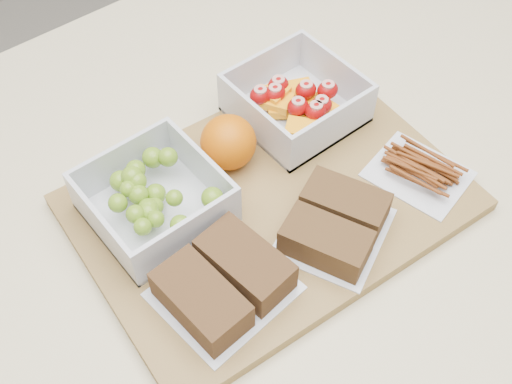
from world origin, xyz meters
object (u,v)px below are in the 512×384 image
grape_container (155,198)px  sandwich_bag_center (335,223)px  cutting_board (270,203)px  orange (228,142)px  fruit_container (296,102)px  sandwich_bag_left (223,282)px  pretzel_bag (420,168)px

grape_container → sandwich_bag_center: grape_container is taller
cutting_board → grape_container: (-0.11, 0.07, 0.03)m
cutting_board → orange: 0.08m
fruit_container → sandwich_bag_left: (-0.22, -0.14, -0.00)m
sandwich_bag_left → sandwich_bag_center: size_ratio=0.91×
fruit_container → orange: 0.11m
pretzel_bag → orange: bearing=135.3°
cutting_board → grape_container: grape_container is taller
orange → sandwich_bag_left: bearing=-129.3°
cutting_board → orange: size_ratio=6.45×
grape_container → pretzel_bag: 0.30m
sandwich_bag_left → pretzel_bag: size_ratio=1.10×
sandwich_bag_left → pretzel_bag: bearing=-4.2°
cutting_board → pretzel_bag: pretzel_bag is taller
fruit_container → sandwich_bag_center: (-0.09, -0.16, -0.00)m
fruit_container → pretzel_bag: fruit_container is taller
cutting_board → sandwich_bag_center: (0.02, -0.08, 0.03)m
orange → sandwich_bag_left: 0.18m
cutting_board → fruit_container: bearing=41.4°
cutting_board → sandwich_bag_left: sandwich_bag_left is taller
grape_container → sandwich_bag_center: size_ratio=0.90×
grape_container → pretzel_bag: (0.27, -0.15, -0.01)m
fruit_container → sandwich_bag_center: bearing=-117.8°
grape_container → orange: bearing=4.6°
orange → sandwich_bag_left: (-0.11, -0.14, -0.01)m
orange → sandwich_bag_center: bearing=-80.8°
grape_container → sandwich_bag_left: bearing=-91.7°
grape_container → sandwich_bag_left: size_ratio=0.98×
fruit_container → orange: (-0.11, -0.01, 0.01)m
cutting_board → sandwich_bag_left: bearing=-146.7°
fruit_container → pretzel_bag: 0.17m
orange → cutting_board: bearing=-88.7°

